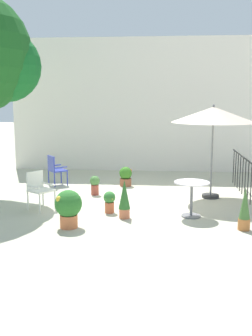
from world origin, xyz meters
TOP-DOWN VIEW (x-y plane):
  - ground_plane at (0.00, 0.00)m, footprint 60.00×60.00m
  - villa_facade at (0.00, 4.29)m, footprint 8.78×0.30m
  - terrace_railing at (3.06, 0.00)m, footprint 0.03×5.05m
  - patio_umbrella_0 at (2.17, 0.43)m, footprint 2.12×2.12m
  - cafe_table_0 at (1.56, -1.34)m, footprint 0.76×0.76m
  - patio_chair_0 at (-1.92, -1.07)m, footprint 0.67×0.66m
  - patio_chair_1 at (-2.22, 1.50)m, footprint 0.64×0.64m
  - potted_plant_0 at (-0.15, 1.62)m, footprint 0.37×0.37m
  - potted_plant_1 at (-0.26, -1.20)m, footprint 0.27×0.27m
  - potted_plant_2 at (-0.87, 0.45)m, footprint 0.27×0.26m
  - potted_plant_3 at (2.54, -2.14)m, footprint 0.24×0.24m
  - potted_plant_4 at (-0.93, -2.32)m, footprint 0.55×0.55m
  - potted_plant_5 at (0.12, -1.57)m, footprint 0.25×0.25m

SIDE VIEW (x-z plane):
  - ground_plane at x=0.00m, z-range 0.00..0.00m
  - potted_plant_1 at x=-0.26m, z-range 0.03..0.52m
  - potted_plant_2 at x=-0.87m, z-range 0.03..0.55m
  - potted_plant_0 at x=-0.15m, z-range 0.01..0.58m
  - potted_plant_3 at x=2.54m, z-range -0.02..0.84m
  - potted_plant_5 at x=0.12m, z-range 0.01..0.86m
  - potted_plant_4 at x=-0.93m, z-range 0.05..0.82m
  - patio_chair_1 at x=-2.22m, z-range 0.07..0.96m
  - patio_chair_0 at x=-1.92m, z-range 0.08..0.97m
  - cafe_table_0 at x=1.56m, z-range 0.15..0.93m
  - terrace_railing at x=3.06m, z-range 0.17..1.19m
  - patio_umbrella_0 at x=2.17m, z-range 0.92..3.32m
  - villa_facade at x=0.00m, z-range 0.00..4.57m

